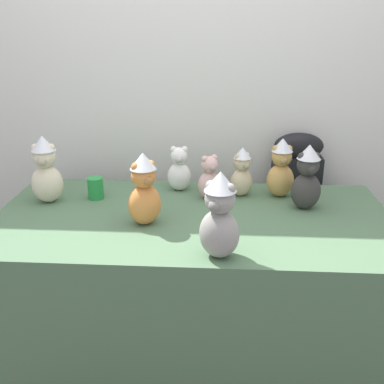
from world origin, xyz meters
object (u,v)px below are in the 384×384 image
object	(u,v)px
teddy_bear_charcoal	(307,178)
teddy_bear_ginger	(144,190)
teddy_bear_snow	(179,170)
party_cup_green	(96,188)
instrument_case	(293,214)
teddy_bear_sand	(242,172)
display_table	(192,285)
teddy_bear_ash	(220,216)
teddy_bear_cream	(46,170)
teddy_bear_blush	(209,179)
teddy_bear_honey	(281,168)

from	to	relation	value
teddy_bear_charcoal	teddy_bear_ginger	world-z (taller)	teddy_bear_ginger
teddy_bear_snow	party_cup_green	xyz separation A→B (m)	(-0.42, -0.15, -0.06)
teddy_bear_snow	teddy_bear_ginger	bearing A→B (deg)	-106.58
instrument_case	teddy_bear_sand	bearing A→B (deg)	-137.33
display_table	teddy_bear_ash	world-z (taller)	teddy_bear_ash
teddy_bear_sand	teddy_bear_cream	distance (m)	0.98
teddy_bear_sand	teddy_bear_ginger	xyz separation A→B (m)	(-0.44, -0.38, 0.04)
instrument_case	teddy_bear_ash	bearing A→B (deg)	-115.43
display_table	teddy_bear_cream	xyz separation A→B (m)	(-0.73, 0.13, 0.54)
teddy_bear_blush	party_cup_green	distance (m)	0.58
teddy_bear_ash	teddy_bear_ginger	world-z (taller)	teddy_bear_ash
instrument_case	display_table	bearing A→B (deg)	-134.59
teddy_bear_honey	teddy_bear_ginger	size ratio (longest dim) A/B	0.93
teddy_bear_cream	teddy_bear_ginger	size ratio (longest dim) A/B	1.03
display_table	teddy_bear_snow	bearing A→B (deg)	104.59
teddy_bear_honey	teddy_bear_cream	distance (m)	1.18
teddy_bear_honey	party_cup_green	distance (m)	0.95
teddy_bear_sand	teddy_bear_snow	world-z (taller)	teddy_bear_sand
teddy_bear_snow	teddy_bear_ginger	distance (m)	0.46
instrument_case	teddy_bear_sand	distance (m)	0.59
teddy_bear_blush	teddy_bear_ash	world-z (taller)	teddy_bear_ash
instrument_case	teddy_bear_snow	bearing A→B (deg)	-159.82
teddy_bear_sand	teddy_bear_charcoal	xyz separation A→B (m)	(0.30, -0.15, 0.03)
display_table	teddy_bear_charcoal	bearing A→B (deg)	13.53
instrument_case	party_cup_green	world-z (taller)	instrument_case
display_table	teddy_bear_honey	xyz separation A→B (m)	(0.44, 0.29, 0.52)
teddy_bear_sand	party_cup_green	world-z (taller)	teddy_bear_sand
display_table	teddy_bear_honey	size ratio (longest dim) A/B	6.06
teddy_bear_sand	teddy_bear_cream	size ratio (longest dim) A/B	0.76
teddy_bear_charcoal	teddy_bear_cream	distance (m)	1.27
teddy_bear_charcoal	teddy_bear_blush	distance (m)	0.48
teddy_bear_cream	party_cup_green	xyz separation A→B (m)	(0.22, 0.06, -0.11)
teddy_bear_blush	party_cup_green	world-z (taller)	teddy_bear_blush
teddy_bear_honey	teddy_bear_ginger	world-z (taller)	teddy_bear_ginger
teddy_bear_snow	display_table	bearing A→B (deg)	-77.54
teddy_bear_charcoal	teddy_bear_blush	size ratio (longest dim) A/B	1.39
teddy_bear_sand	teddy_bear_ginger	size ratio (longest dim) A/B	0.78
teddy_bear_snow	teddy_bear_charcoal	distance (m)	0.67
teddy_bear_ginger	teddy_bear_blush	bearing A→B (deg)	15.84
teddy_bear_charcoal	teddy_bear_ginger	bearing A→B (deg)	-173.43
teddy_bear_honey	instrument_case	bearing A→B (deg)	58.76
teddy_bear_sand	teddy_bear_snow	xyz separation A→B (m)	(-0.33, 0.06, -0.01)
display_table	teddy_bear_snow	xyz separation A→B (m)	(-0.09, 0.35, 0.48)
teddy_bear_honey	teddy_bear_ginger	xyz separation A→B (m)	(-0.64, -0.39, 0.01)
display_table	teddy_bear_sand	xyz separation A→B (m)	(0.24, 0.28, 0.50)
teddy_bear_honey	teddy_bear_ginger	distance (m)	0.75
instrument_case	teddy_bear_cream	bearing A→B (deg)	-161.35
instrument_case	teddy_bear_ginger	xyz separation A→B (m)	(-0.77, -0.70, 0.40)
teddy_bear_sand	teddy_bear_honey	distance (m)	0.20
party_cup_green	teddy_bear_honey	bearing A→B (deg)	5.61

